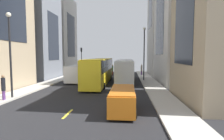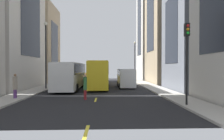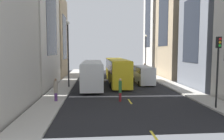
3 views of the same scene
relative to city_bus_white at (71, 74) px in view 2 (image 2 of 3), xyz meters
The scene contains 23 objects.
ground_plane 5.68m from the city_bus_white, 46.83° to the left, with size 41.27×41.27×0.00m, color black.
sidewalk_west 5.74m from the city_bus_white, 134.18° to the left, with size 2.46×44.00×0.15m, color #B2ADA3.
sidewalk_east 11.86m from the city_bus_white, 19.35° to the left, with size 2.46×44.00×0.15m, color #B2ADA3.
lane_stripe_0 17.62m from the city_bus_white, 78.01° to the right, with size 0.16×2.00×0.01m, color yellow.
lane_stripe_1 9.66m from the city_bus_white, 67.37° to the right, with size 0.16×2.00×0.01m, color yellow.
lane_stripe_2 4.16m from the city_bus_white, ahead, with size 0.16×2.00×0.01m, color yellow.
lane_stripe_3 9.08m from the city_bus_white, 65.76° to the left, with size 0.16×2.00×0.01m, color yellow.
lane_stripe_4 16.99m from the city_bus_white, 77.55° to the left, with size 0.16×2.00×0.01m, color yellow.
lane_stripe_5 25.22m from the city_bus_white, 81.68° to the left, with size 0.16×2.00×0.01m, color yellow.
building_west_2 15.86m from the city_bus_white, 125.50° to the left, with size 7.04×9.03×14.58m.
building_east_1 17.89m from the city_bus_white, ahead, with size 9.06×7.92×14.66m.
building_east_2 22.24m from the city_bus_white, 27.07° to the left, with size 10.03×9.45×25.11m.
building_east_3 28.55m from the city_bus_white, 48.85° to the left, with size 10.04×8.39×25.22m.
city_bus_white is the anchor object (origin of this frame).
streetcar_yellow 4.62m from the city_bus_white, 38.81° to the left, with size 2.70×13.85×3.59m.
delivery_van_white 7.55m from the city_bus_white, 12.69° to the left, with size 2.25×5.78×2.58m.
car_orange_0 15.50m from the city_bus_white, 90.41° to the left, with size 1.91×4.72×1.62m.
pedestrian_crossing_mid 9.18m from the city_bus_white, 110.92° to the right, with size 0.38×0.38×2.10m.
pedestrian_waiting_curb 9.05m from the city_bus_white, 72.44° to the right, with size 0.31×0.31×2.20m.
pedestrian_crossing_near 17.19m from the city_bus_white, 52.86° to the left, with size 0.34×0.34×2.20m.
traffic_light_near_corner 15.86m from the city_bus_white, 49.50° to the right, with size 0.32×0.44×5.75m.
streetlamp_near 4.43m from the city_bus_white, 168.25° to the right, with size 0.44×0.44×8.38m.
streetlamp_far 16.58m from the city_bus_white, 50.86° to the left, with size 0.44×0.44×7.78m.
Camera 2 is at (0.81, -29.31, 2.77)m, focal length 31.16 mm.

